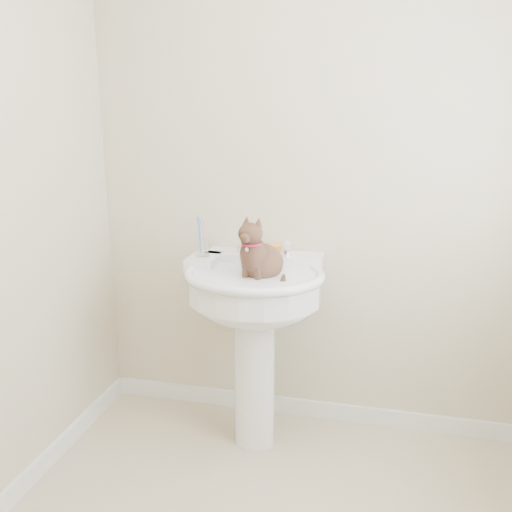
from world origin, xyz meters
The scene contains 8 objects.
wall_back centered at (0.00, 1.10, 1.25)m, with size 2.20×0.00×2.50m, color beige, non-canonical shape.
wall_front centered at (0.00, -1.10, 1.25)m, with size 2.20×0.00×2.50m, color beige, non-canonical shape.
baseboard_back centered at (0.00, 1.09, 0.04)m, with size 2.20×0.02×0.09m, color white.
pedestal_sink centered at (-0.24, 0.81, 0.71)m, with size 0.65×0.64×0.90m.
faucet centered at (-0.23, 0.97, 0.94)m, with size 0.28×0.12×0.14m.
soap_bar centered at (-0.19, 1.06, 0.91)m, with size 0.09×0.06×0.03m, color orange.
toothbrush_cup centered at (-0.50, 0.87, 0.95)m, with size 0.07×0.07×0.19m.
cat centered at (-0.20, 0.79, 0.93)m, with size 0.21×0.26×0.38m.
Camera 1 is at (0.32, -1.46, 1.55)m, focal length 38.00 mm.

